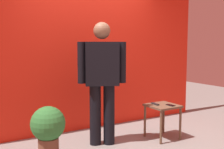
# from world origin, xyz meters

# --- Properties ---
(back_wall_red) EXTENTS (4.61, 0.12, 2.66)m
(back_wall_red) POSITION_xyz_m (0.00, 1.27, 1.33)
(back_wall_red) COLOR red
(back_wall_red) RESTS_ON ground_plane
(standing_person) EXTENTS (0.69, 0.41, 1.78)m
(standing_person) POSITION_xyz_m (-0.19, 0.42, 0.99)
(standing_person) COLOR black
(standing_person) RESTS_ON ground_plane
(side_table) EXTENTS (0.44, 0.44, 0.53)m
(side_table) POSITION_xyz_m (0.74, 0.17, 0.43)
(side_table) COLOR brown
(side_table) RESTS_ON ground_plane
(cell_phone) EXTENTS (0.07, 0.15, 0.01)m
(cell_phone) POSITION_xyz_m (0.81, 0.07, 0.54)
(cell_phone) COLOR black
(cell_phone) RESTS_ON side_table
(tv_remote) EXTENTS (0.06, 0.17, 0.02)m
(tv_remote) POSITION_xyz_m (0.65, 0.24, 0.54)
(tv_remote) COLOR black
(tv_remote) RESTS_ON side_table
(potted_plant) EXTENTS (0.44, 0.44, 0.69)m
(potted_plant) POSITION_xyz_m (-1.05, 0.29, 0.41)
(potted_plant) COLOR brown
(potted_plant) RESTS_ON ground_plane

